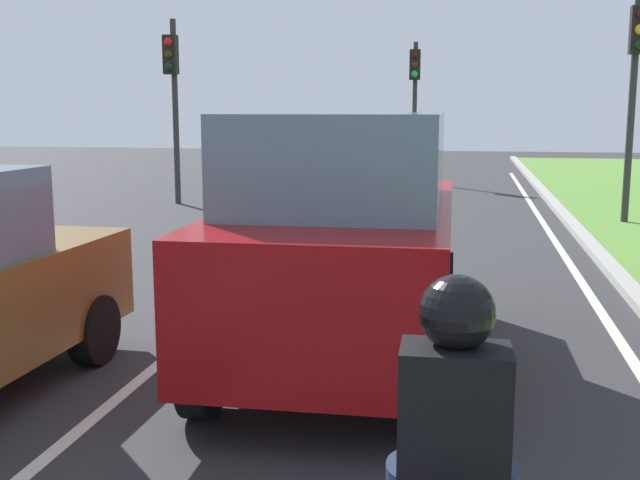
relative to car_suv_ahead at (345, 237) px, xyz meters
The scene contains 9 objects.
ground_plane 5.74m from the car_suv_ahead, 99.79° to the left, with size 60.00×60.00×0.00m, color #2D2D30.
lane_line_center 5.90m from the car_suv_ahead, 106.63° to the left, with size 0.12×32.00×0.01m, color silver.
lane_line_right_edge 6.25m from the car_suv_ahead, 64.50° to the left, with size 0.12×32.00×0.01m, color silver.
curb_right 6.47m from the car_suv_ahead, 60.44° to the left, with size 0.24×48.00×0.12m, color #9E9B93.
car_suv_ahead is the anchor object (origin of this frame).
rider_person 4.25m from the car_suv_ahead, 75.73° to the right, with size 0.51×0.41×1.16m.
traffic_light_near_right 10.38m from the car_suv_ahead, 65.61° to the left, with size 0.32×0.50×4.59m.
traffic_light_overhead_left 12.51m from the car_suv_ahead, 118.06° to the left, with size 0.32×0.50×4.37m.
traffic_light_far_median 17.46m from the car_suv_ahead, 91.80° to the left, with size 0.32×0.50×4.27m.
Camera 1 is at (2.02, 1.57, 2.33)m, focal length 43.72 mm.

